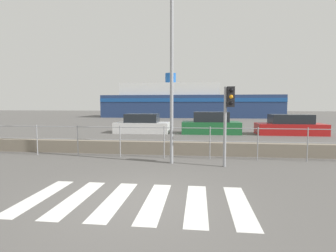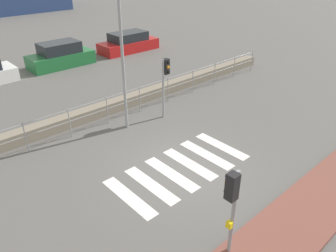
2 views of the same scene
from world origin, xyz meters
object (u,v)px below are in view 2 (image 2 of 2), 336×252
at_px(streetlamp, 123,33).
at_px(parked_car_green, 61,56).
at_px(traffic_light_far, 165,75).
at_px(parked_car_red, 128,43).
at_px(traffic_light_near, 232,198).

distance_m(streetlamp, parked_car_green, 10.78).
bearing_deg(traffic_light_far, parked_car_red, 62.20).
height_order(traffic_light_far, parked_car_red, traffic_light_far).
relative_size(parked_car_green, parked_car_red, 0.91).
height_order(traffic_light_far, streetlamp, streetlamp).
xyz_separation_m(traffic_light_far, parked_car_red, (5.39, 10.23, -1.39)).
relative_size(traffic_light_near, streetlamp, 0.39).
height_order(traffic_light_near, parked_car_red, traffic_light_near).
bearing_deg(streetlamp, parked_car_red, 53.89).
bearing_deg(traffic_light_near, traffic_light_far, 59.06).
bearing_deg(traffic_light_near, streetlamp, 72.83).
relative_size(streetlamp, parked_car_red, 1.46).
height_order(streetlamp, parked_car_red, streetlamp).
distance_m(traffic_light_far, parked_car_red, 11.65).
height_order(parked_car_green, parked_car_red, parked_car_green).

